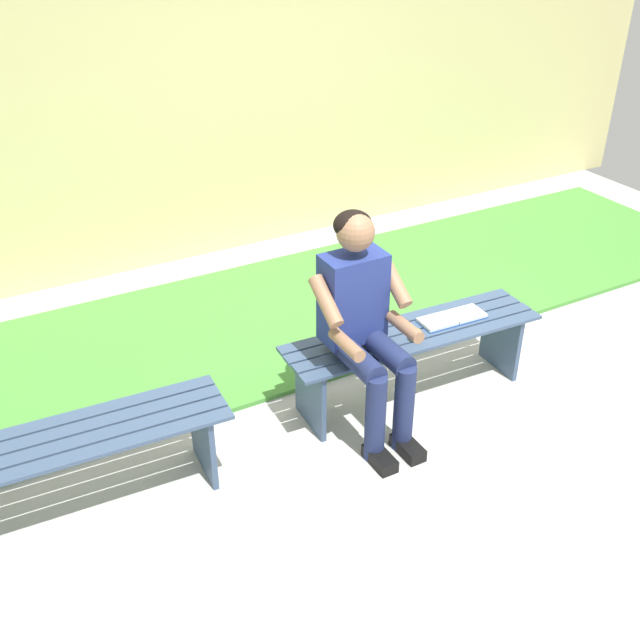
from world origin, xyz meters
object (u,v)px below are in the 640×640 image
Objects in this scene: bench_near at (412,347)px; apple at (416,334)px; book_open at (452,318)px; person_seated at (364,320)px; bench_far at (64,457)px.

apple is (0.05, 0.09, 0.15)m from bench_near.
apple is 0.33m from book_open.
bench_far is at bearing -3.61° from person_seated.
person_seated reaches higher than book_open.
bench_near is 0.99× the size of bench_far.
bench_far is at bearing 0.00° from bench_near.
bench_far is (2.00, 0.00, 0.00)m from bench_near.
bench_near is 0.18m from apple.
book_open is (-0.32, -0.08, -0.03)m from apple.
bench_near is at bearing -166.08° from person_seated.
book_open is at bearing -165.78° from apple.
bench_far is 1.96m from apple.
apple is at bearing 177.45° from bench_far.
apple is (-1.95, 0.09, 0.15)m from bench_far.
bench_near is 0.30m from book_open.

